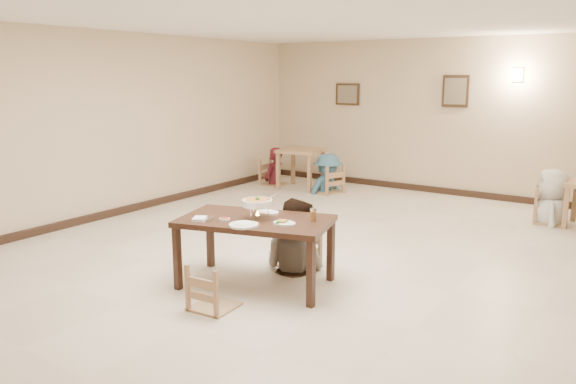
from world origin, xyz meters
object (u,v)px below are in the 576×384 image
Objects in this scene: bg_chair_rl at (553,190)px; bg_diner_c at (555,169)px; main_diner at (295,198)px; bg_chair_lr at (328,166)px; bg_table_left at (301,156)px; bg_diner_b at (328,154)px; main_table at (255,226)px; curry_warmer at (257,203)px; chair_near at (213,265)px; drink_glass at (313,215)px; bg_chair_ll at (274,161)px; bg_diner_a at (274,147)px; chair_far at (299,231)px.

bg_diner_c is at bearing 171.21° from bg_chair_rl.
bg_chair_lr is (-1.93, 4.12, -0.33)m from main_diner.
bg_diner_b is at bearing -5.34° from bg_table_left.
main_table is 5.16m from bg_diner_b.
main_diner is at bearing 86.04° from curry_warmer.
bg_diner_c reaches higher than bg_chair_lr.
chair_near is 6.66× the size of drink_glass.
bg_chair_ll is at bearing -71.59° from bg_chair_lr.
drink_glass is 5.94m from bg_diner_a.
main_diner reaches higher than bg_diner_a.
bg_diner_a is (-3.28, 4.17, -0.07)m from main_diner.
drink_glass is 5.95m from bg_chair_ll.
bg_chair_rl is at bearing 64.94° from curry_warmer.
bg_table_left is at bearing 117.80° from curry_warmer.
bg_diner_a reaches higher than chair_far.
bg_chair_lr reaches higher than drink_glass.
bg_chair_ll is 5.47m from bg_diner_c.
curry_warmer is at bearing -38.60° from bg_diner_c.
bg_diner_c is at bearing -76.30° from bg_diner_b.
chair_near is 0.85× the size of bg_chair_rl.
main_diner is at bearing 36.22° from bg_diner_a.
bg_diner_c is (2.22, 4.75, -0.07)m from curry_warmer.
chair_near is at bearing 39.47° from bg_chair_lr.
bg_diner_c is at bearing -112.10° from main_diner.
main_diner is 4.63m from bg_chair_rl.
bg_diner_c is (2.24, 4.76, 0.18)m from main_table.
bg_diner_b reaches higher than chair_far.
main_diner is at bearing -95.04° from chair_near.
bg_table_left is (-2.60, 4.09, 0.23)m from chair_far.
chair_near is at bearing 149.40° from bg_chair_rl.
bg_diner_c is (2.20, 5.51, 0.42)m from chair_near.
main_diner is (0.03, 1.43, 0.43)m from chair_near.
curry_warmer is 0.35× the size of bg_chair_rl.
curry_warmer is at bearing 42.02° from bg_chair_lr.
main_diner is 12.94× the size of drink_glass.
chair_near is 0.86× the size of bg_chair_ll.
main_diner reaches higher than main_table.
main_diner is at bearing 69.09° from main_table.
bg_diner_b is (1.35, -0.05, -0.02)m from bg_diner_a.
bg_diner_c is (4.11, -0.04, 0.08)m from bg_diner_b.
curry_warmer is at bearing -77.38° from chair_far.
bg_diner_b is at bearing 80.61° from bg_chair_rl.
chair_far is at bearing 135.43° from drink_glass.
chair_far is at bearing 69.98° from main_table.
bg_diner_c is (1.67, 4.49, 0.04)m from drink_glass.
bg_chair_ll is (-3.23, 4.84, -0.42)m from curry_warmer.
bg_diner_c is (5.45, -0.09, 0.34)m from bg_chair_ll.
chair_near is at bearing -35.35° from bg_diner_c.
chair_far is 1.01× the size of chair_near.
bg_chair_lr is at bearing 85.89° from bg_diner_a.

